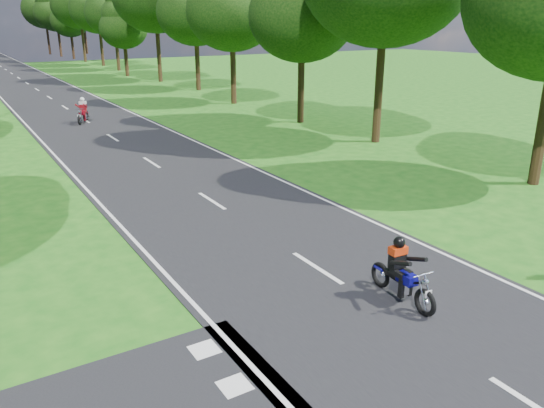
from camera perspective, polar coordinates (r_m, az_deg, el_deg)
ground at (r=11.80m, az=10.67°, el=-10.46°), size 160.00×160.00×0.00m
main_road at (r=58.20m, az=-24.85°, el=11.70°), size 7.00×140.00×0.02m
road_markings at (r=56.33m, az=-24.73°, el=11.54°), size 7.40×140.00×0.01m
rider_near_blue at (r=11.70m, az=13.93°, el=-6.95°), size 0.67×1.73×1.42m
rider_far_red at (r=33.73m, az=-19.72°, el=9.48°), size 1.36×1.87×1.49m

